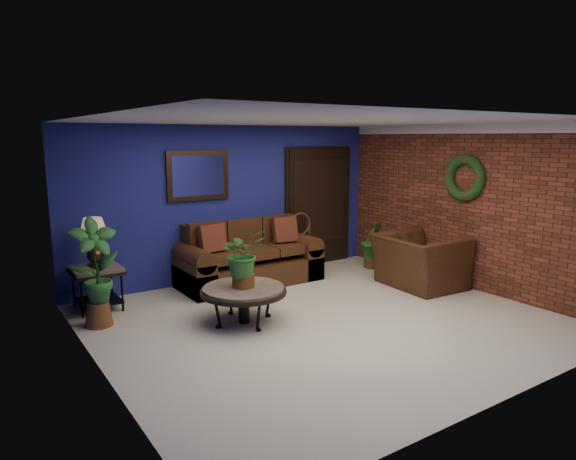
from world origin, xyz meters
TOP-DOWN VIEW (x-y plane):
  - floor at (0.00, 0.00)m, footprint 5.50×5.50m
  - wall_back at (0.00, 2.50)m, footprint 5.50×0.04m
  - wall_left at (-2.75, 0.00)m, footprint 0.04×5.00m
  - wall_right_brick at (2.75, 0.00)m, footprint 0.04×5.00m
  - ceiling at (0.00, 0.00)m, footprint 5.50×5.00m
  - crown_molding at (2.72, 0.00)m, footprint 0.03×5.00m
  - wall_mirror at (-0.60, 2.46)m, footprint 1.02×0.06m
  - closet_door at (1.75, 2.47)m, footprint 1.44×0.06m
  - wreath at (2.69, 0.05)m, footprint 0.16×0.72m
  - sofa at (0.04, 2.08)m, footprint 2.25×0.97m
  - coffee_table at (-0.90, 0.51)m, footprint 1.08×1.08m
  - end_table at (-2.30, 2.05)m, footprint 0.65×0.65m
  - table_lamp at (-2.30, 2.05)m, footprint 0.39×0.39m
  - side_chair at (1.18, 2.13)m, footprint 0.47×0.47m
  - armchair at (2.15, 0.39)m, footprint 1.17×1.31m
  - coffee_plant at (-0.90, 0.51)m, footprint 0.61×0.55m
  - floor_plant at (2.35, 1.67)m, footprint 0.43×0.37m
  - tall_plant at (-2.45, 1.41)m, footprint 0.60×0.42m

SIDE VIEW (x-z plane):
  - floor at x=0.00m, z-range 0.00..0.00m
  - sofa at x=0.04m, z-range -0.17..0.84m
  - armchair at x=2.15m, z-range 0.00..0.81m
  - coffee_table at x=-0.90m, z-range 0.17..0.64m
  - end_table at x=-2.30m, z-range 0.16..0.75m
  - floor_plant at x=2.35m, z-range 0.02..0.89m
  - side_chair at x=1.18m, z-range 0.07..1.09m
  - tall_plant at x=-2.45m, z-range 0.05..1.41m
  - coffee_plant at x=-0.90m, z-range 0.50..1.24m
  - table_lamp at x=-2.30m, z-range 0.69..1.33m
  - closet_door at x=1.75m, z-range -0.04..2.14m
  - wall_back at x=0.00m, z-range 0.00..2.50m
  - wall_left at x=-2.75m, z-range 0.00..2.50m
  - wall_right_brick at x=2.75m, z-range 0.00..2.50m
  - wreath at x=2.69m, z-range 1.34..2.06m
  - wall_mirror at x=-0.60m, z-range 1.33..2.10m
  - crown_molding at x=2.72m, z-range 2.36..2.50m
  - ceiling at x=0.00m, z-range 2.49..2.51m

